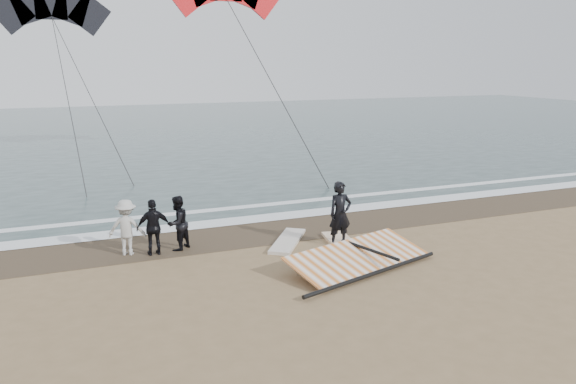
{
  "coord_description": "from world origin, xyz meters",
  "views": [
    {
      "loc": [
        -5.8,
        -11.74,
        5.32
      ],
      "look_at": [
        0.15,
        3.0,
        1.6
      ],
      "focal_mm": 35.0,
      "sensor_mm": 36.0,
      "label": 1
    }
  ],
  "objects_px": {
    "board_cream": "(288,241)",
    "man_main": "(340,214)",
    "sail_rig": "(354,259)",
    "board_white": "(344,245)"
  },
  "relations": [
    {
      "from": "board_white",
      "to": "board_cream",
      "type": "height_order",
      "value": "board_white"
    },
    {
      "from": "board_white",
      "to": "board_cream",
      "type": "xyz_separation_m",
      "value": [
        -1.38,
        1.0,
        -0.0
      ]
    },
    {
      "from": "man_main",
      "to": "board_cream",
      "type": "relative_size",
      "value": 0.82
    },
    {
      "from": "board_white",
      "to": "sail_rig",
      "type": "distance_m",
      "value": 1.56
    },
    {
      "from": "board_white",
      "to": "sail_rig",
      "type": "xyz_separation_m",
      "value": [
        -0.48,
        -1.48,
        0.15
      ]
    },
    {
      "from": "man_main",
      "to": "board_white",
      "type": "bearing_deg",
      "value": -72.6
    },
    {
      "from": "man_main",
      "to": "sail_rig",
      "type": "relative_size",
      "value": 0.43
    },
    {
      "from": "board_cream",
      "to": "man_main",
      "type": "bearing_deg",
      "value": 3.05
    },
    {
      "from": "man_main",
      "to": "sail_rig",
      "type": "xyz_separation_m",
      "value": [
        -0.42,
        -1.67,
        -0.77
      ]
    },
    {
      "from": "man_main",
      "to": "board_cream",
      "type": "height_order",
      "value": "man_main"
    }
  ]
}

